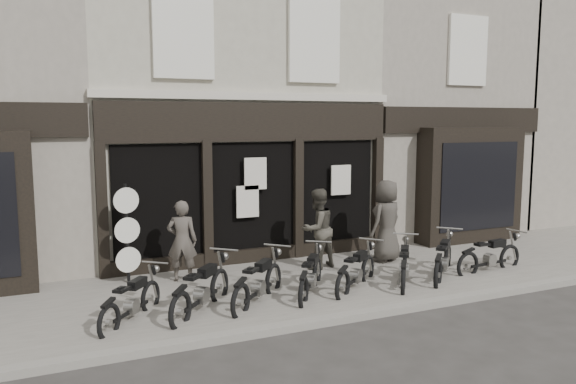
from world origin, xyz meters
name	(u,v)px	position (x,y,z in m)	size (l,w,h in m)	color
ground_plane	(307,301)	(0.00, 0.00, 0.00)	(90.00, 90.00, 0.00)	#2D2B28
pavement	(288,286)	(0.00, 0.90, 0.06)	(30.00, 4.20, 0.12)	#67625A
kerb	(339,319)	(0.00, -1.25, 0.07)	(30.00, 0.25, 0.13)	gray
central_building	(215,99)	(0.00, 5.95, 4.08)	(7.30, 6.22, 8.34)	#ADA794
neighbour_right	(403,103)	(6.35, 5.90, 4.04)	(5.60, 6.73, 8.34)	gray
filler_right	(576,104)	(14.50, 6.00, 4.10)	(11.00, 6.00, 8.20)	gray
motorcycle_0	(132,305)	(-3.31, 0.05, 0.37)	(1.41, 1.61, 0.92)	black
motorcycle_1	(202,294)	(-2.09, 0.02, 0.41)	(1.67, 1.75, 1.04)	black
motorcycle_2	(258,286)	(-0.99, 0.06, 0.40)	(1.69, 1.65, 1.02)	black
motorcycle_3	(311,279)	(0.14, 0.13, 0.39)	(1.43, 1.75, 0.98)	black
motorcycle_4	(356,274)	(1.14, 0.08, 0.38)	(1.72, 1.44, 0.97)	black
motorcycle_5	(404,269)	(2.27, 0.02, 0.39)	(1.44, 1.76, 0.99)	black
motorcycle_6	(443,263)	(3.30, 0.02, 0.41)	(1.74, 1.65, 1.03)	black
motorcycle_7	(490,259)	(4.58, -0.04, 0.38)	(2.01, 0.55, 0.96)	black
man_left	(182,241)	(-1.97, 1.98, 0.98)	(0.63, 0.41, 1.72)	#464039
man_centre	(317,229)	(1.09, 1.72, 1.04)	(0.89, 0.70, 1.84)	#3D3931
man_right	(387,221)	(2.90, 1.63, 1.10)	(0.96, 0.62, 1.96)	#393530
advert_sign_post	(127,238)	(-3.04, 2.27, 1.07)	(0.53, 0.34, 2.20)	black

